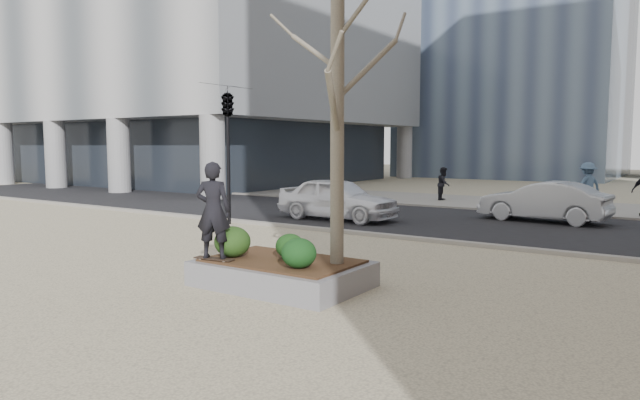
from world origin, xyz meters
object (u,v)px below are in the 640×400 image
Objects in this scene: skateboard at (214,260)px; police_car at (337,198)px; planter at (282,274)px; skateboarder at (213,210)px.

police_car reaches higher than skateboard.
planter is at bearing 25.98° from skateboard.
planter is 1.71m from skateboarder.
police_car is (-4.06, 8.40, 0.52)m from planter.
skateboarder is (0.00, 0.00, 0.92)m from skateboard.
police_car is (-3.05, 9.11, -0.66)m from skateboarder.
planter is 0.70× the size of police_car.
police_car is (-3.05, 9.11, 0.26)m from skateboard.
police_car reaches higher than planter.
skateboarder reaches higher than skateboard.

